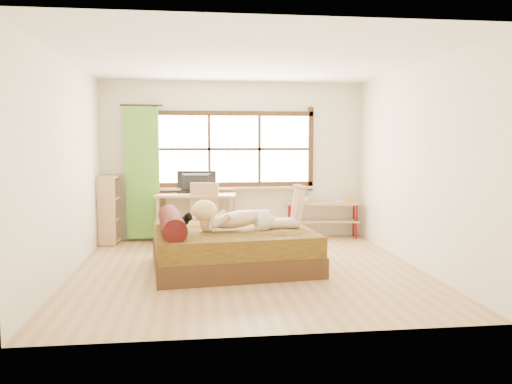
{
  "coord_description": "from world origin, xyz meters",
  "views": [
    {
      "loc": [
        -0.66,
        -6.37,
        1.66
      ],
      "look_at": [
        0.13,
        0.2,
        1.01
      ],
      "focal_mm": 35.0,
      "sensor_mm": 36.0,
      "label": 1
    }
  ],
  "objects": [
    {
      "name": "woman",
      "position": [
        -0.03,
        0.08,
        0.83
      ],
      "size": [
        1.48,
        0.57,
        0.62
      ],
      "primitive_type": null,
      "rotation": [
        0.0,
        0.0,
        0.11
      ],
      "color": "#D4A588",
      "rests_on": "bed"
    },
    {
      "name": "bed",
      "position": [
        -0.23,
        0.13,
        0.28
      ],
      "size": [
        2.23,
        1.86,
        0.79
      ],
      "rotation": [
        0.0,
        0.0,
        0.11
      ],
      "color": "#372510",
      "rests_on": "floor"
    },
    {
      "name": "kitten",
      "position": [
        -0.9,
        0.23,
        0.64
      ],
      "size": [
        0.32,
        0.16,
        0.25
      ],
      "primitive_type": null,
      "rotation": [
        0.0,
        0.0,
        0.11
      ],
      "color": "black",
      "rests_on": "bed"
    },
    {
      "name": "window",
      "position": [
        0.0,
        2.22,
        1.51
      ],
      "size": [
        2.8,
        0.16,
        1.46
      ],
      "color": "#FFEDBF",
      "rests_on": "wall_back"
    },
    {
      "name": "bookshelf",
      "position": [
        -2.08,
        1.97,
        0.57
      ],
      "size": [
        0.3,
        0.5,
        1.13
      ],
      "rotation": [
        0.0,
        0.0,
        -0.05
      ],
      "color": "#9E7256",
      "rests_on": "floor"
    },
    {
      "name": "wall_right",
      "position": [
        2.25,
        0.0,
        1.35
      ],
      "size": [
        0.0,
        4.5,
        4.5
      ],
      "primitive_type": "plane",
      "rotation": [
        1.57,
        0.0,
        -1.57
      ],
      "color": "silver",
      "rests_on": "floor"
    },
    {
      "name": "floor",
      "position": [
        0.0,
        0.0,
        0.0
      ],
      "size": [
        4.5,
        4.5,
        0.0
      ],
      "primitive_type": "plane",
      "color": "#9E754C",
      "rests_on": "ground"
    },
    {
      "name": "wall_front",
      "position": [
        0.0,
        -2.25,
        1.35
      ],
      "size": [
        4.5,
        0.0,
        4.5
      ],
      "primitive_type": "plane",
      "rotation": [
        -1.57,
        0.0,
        0.0
      ],
      "color": "silver",
      "rests_on": "floor"
    },
    {
      "name": "ceiling",
      "position": [
        0.0,
        0.0,
        2.7
      ],
      "size": [
        4.5,
        4.5,
        0.0
      ],
      "primitive_type": "plane",
      "rotation": [
        3.14,
        0.0,
        0.0
      ],
      "color": "white",
      "rests_on": "wall_back"
    },
    {
      "name": "pipe_shelf",
      "position": [
        1.54,
        2.07,
        0.46
      ],
      "size": [
        1.29,
        0.45,
        0.71
      ],
      "rotation": [
        0.0,
        0.0,
        -0.11
      ],
      "color": "#9E7256",
      "rests_on": "floor"
    },
    {
      "name": "curtain",
      "position": [
        -1.55,
        2.13,
        1.15
      ],
      "size": [
        0.55,
        0.1,
        2.2
      ],
      "primitive_type": "cube",
      "color": "#458223",
      "rests_on": "wall_back"
    },
    {
      "name": "monitor",
      "position": [
        -0.66,
        2.0,
        1.0
      ],
      "size": [
        0.66,
        0.18,
        0.38
      ],
      "primitive_type": "imported",
      "rotation": [
        0.0,
        0.0,
        2.99
      ],
      "color": "black",
      "rests_on": "desk"
    },
    {
      "name": "book",
      "position": [
        1.73,
        2.07,
        0.64
      ],
      "size": [
        0.18,
        0.23,
        0.02
      ],
      "primitive_type": "imported",
      "rotation": [
        0.0,
        0.0,
        -0.11
      ],
      "color": "gray",
      "rests_on": "pipe_shelf"
    },
    {
      "name": "wall_left",
      "position": [
        -2.25,
        0.0,
        1.35
      ],
      "size": [
        0.0,
        4.5,
        4.5
      ],
      "primitive_type": "plane",
      "rotation": [
        1.57,
        0.0,
        1.57
      ],
      "color": "silver",
      "rests_on": "floor"
    },
    {
      "name": "cup",
      "position": [
        1.23,
        2.07,
        0.68
      ],
      "size": [
        0.15,
        0.15,
        0.1
      ],
      "primitive_type": "imported",
      "rotation": [
        0.0,
        0.0,
        -0.11
      ],
      "color": "gray",
      "rests_on": "pipe_shelf"
    },
    {
      "name": "chair",
      "position": [
        -0.55,
        1.59,
        0.57
      ],
      "size": [
        0.52,
        0.52,
        1.02
      ],
      "rotation": [
        0.0,
        0.0,
        -0.15
      ],
      "color": "#9E7256",
      "rests_on": "floor"
    },
    {
      "name": "desk",
      "position": [
        -0.66,
        1.95,
        0.7
      ],
      "size": [
        1.37,
        0.78,
        0.81
      ],
      "rotation": [
        0.0,
        0.0,
        -0.15
      ],
      "color": "#9E7256",
      "rests_on": "floor"
    },
    {
      "name": "wall_back",
      "position": [
        0.0,
        2.25,
        1.35
      ],
      "size": [
        4.5,
        0.0,
        4.5
      ],
      "primitive_type": "plane",
      "rotation": [
        1.57,
        0.0,
        0.0
      ],
      "color": "silver",
      "rests_on": "floor"
    }
  ]
}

